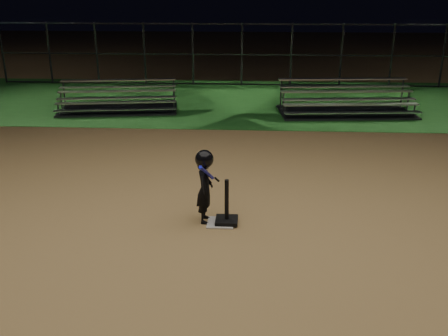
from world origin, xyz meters
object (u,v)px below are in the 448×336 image
(batting_tee, at_px, (227,214))
(bleacher_right, at_px, (346,107))
(home_plate, at_px, (220,223))
(child_batter, at_px, (205,184))
(bleacher_left, at_px, (118,105))

(batting_tee, height_order, bleacher_right, bleacher_right)
(batting_tee, bearing_deg, bleacher_right, 67.71)
(home_plate, distance_m, batting_tee, 0.19)
(home_plate, bearing_deg, child_batter, 163.50)
(batting_tee, xyz_separation_m, bleacher_left, (-4.01, 8.17, 0.03))
(batting_tee, bearing_deg, home_plate, -171.17)
(child_batter, distance_m, bleacher_left, 8.90)
(child_batter, bearing_deg, home_plate, -106.85)
(batting_tee, xyz_separation_m, child_batter, (-0.38, 0.06, 0.52))
(batting_tee, height_order, bleacher_left, bleacher_left)
(child_batter, relative_size, bleacher_right, 0.30)
(bleacher_left, bearing_deg, bleacher_right, -8.21)
(batting_tee, distance_m, bleacher_right, 8.87)
(home_plate, relative_size, bleacher_right, 0.10)
(home_plate, distance_m, bleacher_right, 8.92)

